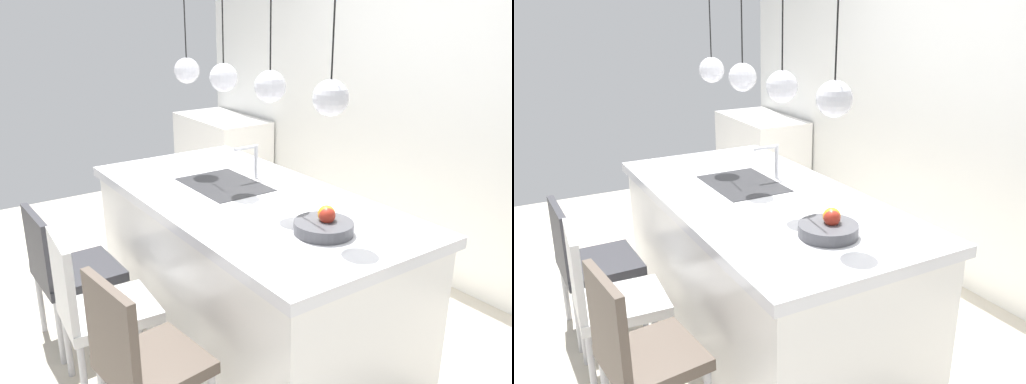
% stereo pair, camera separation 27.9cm
% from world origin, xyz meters
% --- Properties ---
extents(floor, '(6.60, 6.60, 0.00)m').
position_xyz_m(floor, '(0.00, 0.00, 0.00)').
color(floor, beige).
rests_on(floor, ground).
extents(back_wall, '(6.00, 0.10, 2.60)m').
position_xyz_m(back_wall, '(0.00, 1.65, 1.30)').
color(back_wall, white).
rests_on(back_wall, ground).
extents(kitchen_island, '(2.19, 1.07, 0.94)m').
position_xyz_m(kitchen_island, '(0.00, 0.00, 0.47)').
color(kitchen_island, white).
rests_on(kitchen_island, ground).
extents(sink_basin, '(0.56, 0.40, 0.02)m').
position_xyz_m(sink_basin, '(-0.24, 0.00, 0.94)').
color(sink_basin, '#2D2D30').
rests_on(sink_basin, kitchen_island).
extents(faucet, '(0.02, 0.17, 0.22)m').
position_xyz_m(faucet, '(-0.24, 0.21, 1.08)').
color(faucet, silver).
rests_on(faucet, kitchen_island).
extents(fruit_bowl, '(0.29, 0.29, 0.13)m').
position_xyz_m(fruit_bowl, '(0.67, 0.00, 0.98)').
color(fruit_bowl, '#4C4C51').
rests_on(fruit_bowl, kitchen_island).
extents(side_counter, '(1.10, 0.60, 0.88)m').
position_xyz_m(side_counter, '(-2.40, 1.28, 0.44)').
color(side_counter, white).
rests_on(side_counter, ground).
extents(chair_near, '(0.48, 0.47, 0.87)m').
position_xyz_m(chair_near, '(-0.58, -0.91, 0.50)').
color(chair_near, '#333338').
rests_on(chair_near, ground).
extents(chair_middle, '(0.44, 0.49, 0.91)m').
position_xyz_m(chair_middle, '(-0.05, -0.92, 0.50)').
color(chair_middle, silver).
rests_on(chair_middle, ground).
extents(chair_far, '(0.47, 0.46, 0.93)m').
position_xyz_m(chair_far, '(0.53, -0.91, 0.52)').
color(chair_far, brown).
rests_on(chair_far, ground).
extents(pendant_light_left, '(0.16, 0.16, 0.76)m').
position_xyz_m(pendant_light_left, '(-0.68, 0.00, 1.60)').
color(pendant_light_left, silver).
extents(pendant_light_center_left, '(0.16, 0.16, 0.76)m').
position_xyz_m(pendant_light_center_left, '(-0.23, 0.00, 1.60)').
color(pendant_light_center_left, silver).
extents(pendant_light_center_right, '(0.16, 0.16, 0.76)m').
position_xyz_m(pendant_light_center_right, '(0.23, 0.00, 1.60)').
color(pendant_light_center_right, silver).
extents(pendant_light_right, '(0.16, 0.16, 0.76)m').
position_xyz_m(pendant_light_right, '(0.68, 0.00, 1.60)').
color(pendant_light_right, silver).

